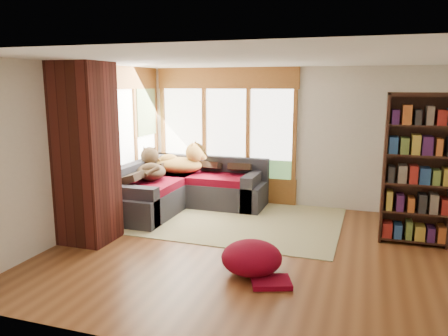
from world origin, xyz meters
The scene contains 16 objects.
floor centered at (0.00, 0.00, 0.00)m, with size 5.50×5.50×0.00m, color brown.
ceiling centered at (0.00, 0.00, 2.60)m, with size 5.50×5.50×0.00m, color white.
wall_back centered at (0.00, 2.50, 1.30)m, with size 5.50×0.04×2.60m, color silver.
wall_front centered at (0.00, -2.50, 1.30)m, with size 5.50×0.04×2.60m, color silver.
wall_left centered at (-2.75, 0.00, 1.30)m, with size 0.04×5.00×2.60m, color silver.
windows_back centered at (-1.20, 2.47, 1.35)m, with size 2.82×0.10×1.90m.
windows_left centered at (-2.72, 1.20, 1.35)m, with size 0.10×2.62×1.90m.
roller_blind centered at (-2.69, 2.03, 1.75)m, with size 0.03×0.72×0.90m, color #7B945E.
brick_chimney centered at (-2.40, -0.35, 1.30)m, with size 0.70×0.70×2.60m, color #471914.
sectional_sofa centered at (-1.95, 1.70, 0.30)m, with size 2.20×2.20×0.80m.
area_rug centered at (-0.67, 1.32, 0.01)m, with size 3.58×2.74×0.01m, color beige.
bookshelf centered at (2.14, 1.01, 1.09)m, with size 0.93×0.31×2.18m.
pouf centered at (0.18, -0.74, 0.21)m, with size 0.75×0.75×0.40m, color maroon.
dog_tan centered at (-1.90, 1.95, 0.80)m, with size 1.02×0.69×0.53m.
dog_brindle centered at (-2.27, 1.35, 0.77)m, with size 0.87×0.98×0.48m.
throw_pillows centered at (-1.86, 1.75, 0.76)m, with size 1.98×1.68×0.45m.
Camera 1 is at (1.43, -5.62, 2.29)m, focal length 35.00 mm.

